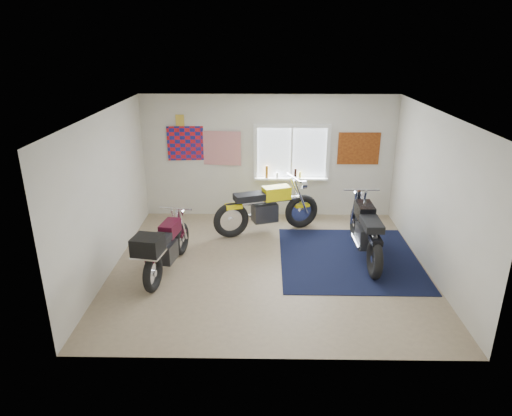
{
  "coord_description": "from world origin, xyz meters",
  "views": [
    {
      "loc": [
        -0.12,
        -7.23,
        3.85
      ],
      "look_at": [
        -0.24,
        0.4,
        0.95
      ],
      "focal_mm": 32.0,
      "sensor_mm": 36.0,
      "label": 1
    }
  ],
  "objects_px": {
    "black_chrome_bike": "(365,232)",
    "maroon_tourer": "(164,247)",
    "navy_rug": "(349,258)",
    "yellow_triumph": "(267,209)"
  },
  "relations": [
    {
      "from": "navy_rug",
      "to": "black_chrome_bike",
      "type": "xyz_separation_m",
      "value": [
        0.28,
        0.07,
        0.5
      ]
    },
    {
      "from": "navy_rug",
      "to": "yellow_triumph",
      "type": "relative_size",
      "value": 1.18
    },
    {
      "from": "black_chrome_bike",
      "to": "maroon_tourer",
      "type": "height_order",
      "value": "black_chrome_bike"
    },
    {
      "from": "navy_rug",
      "to": "black_chrome_bike",
      "type": "relative_size",
      "value": 1.17
    },
    {
      "from": "black_chrome_bike",
      "to": "navy_rug",
      "type": "bearing_deg",
      "value": 103.5
    },
    {
      "from": "navy_rug",
      "to": "black_chrome_bike",
      "type": "height_order",
      "value": "black_chrome_bike"
    },
    {
      "from": "yellow_triumph",
      "to": "black_chrome_bike",
      "type": "bearing_deg",
      "value": -51.98
    },
    {
      "from": "navy_rug",
      "to": "maroon_tourer",
      "type": "height_order",
      "value": "maroon_tourer"
    },
    {
      "from": "black_chrome_bike",
      "to": "maroon_tourer",
      "type": "distance_m",
      "value": 3.6
    },
    {
      "from": "navy_rug",
      "to": "black_chrome_bike",
      "type": "distance_m",
      "value": 0.57
    }
  ]
}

